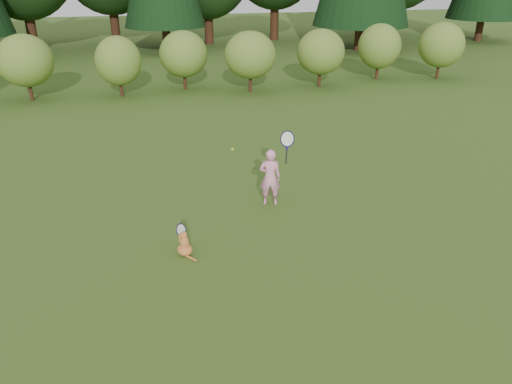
{
  "coord_description": "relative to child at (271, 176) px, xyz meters",
  "views": [
    {
      "loc": [
        -1.89,
        -8.2,
        4.91
      ],
      "look_at": [
        0.2,
        0.8,
        0.7
      ],
      "focal_mm": 35.0,
      "sensor_mm": 36.0,
      "label": 1
    }
  ],
  "objects": [
    {
      "name": "cat",
      "position": [
        -2.09,
        -1.71,
        -0.44
      ],
      "size": [
        0.38,
        0.68,
        0.63
      ],
      "rotation": [
        0.0,
        0.0,
        0.17
      ],
      "color": "#CC5327",
      "rests_on": "ground"
    },
    {
      "name": "shrub_row",
      "position": [
        -0.71,
        11.41,
        0.72
      ],
      "size": [
        28.0,
        3.0,
        2.8
      ],
      "primitive_type": null,
      "color": "#5E7323",
      "rests_on": "ground"
    },
    {
      "name": "tennis_ball",
      "position": [
        -0.75,
        0.48,
        0.52
      ],
      "size": [
        0.06,
        0.06,
        0.06
      ],
      "color": "yellow",
      "rests_on": "ground"
    },
    {
      "name": "child",
      "position": [
        0.0,
        0.0,
        0.0
      ],
      "size": [
        0.78,
        0.54,
        1.93
      ],
      "rotation": [
        0.0,
        0.0,
        2.89
      ],
      "color": "pink",
      "rests_on": "ground"
    },
    {
      "name": "ground",
      "position": [
        -0.71,
        -1.59,
        -0.68
      ],
      "size": [
        100.0,
        100.0,
        0.0
      ],
      "primitive_type": "plane",
      "color": "#315016",
      "rests_on": "ground"
    }
  ]
}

